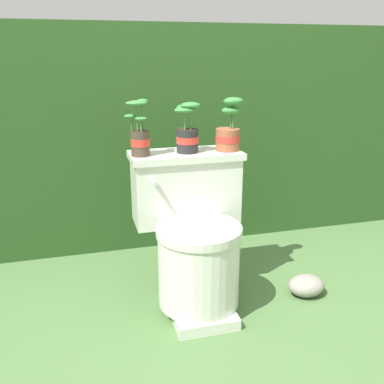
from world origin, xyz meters
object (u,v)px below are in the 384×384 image
Objects in this scene: toilet at (193,236)px; potted_plant_left at (140,135)px; garden_stone at (306,285)px; potted_plant_midleft at (187,133)px; potted_plant_middle at (229,132)px.

potted_plant_left reaches higher than toilet.
toilet is at bearing 170.64° from garden_stone.
potted_plant_middle is at bearing -1.91° from potted_plant_midleft.
potted_plant_midleft reaches higher than toilet.
potted_plant_midleft is at bearing 87.15° from toilet.
garden_stone is at bearing -9.36° from toilet.
potted_plant_left is at bearing 164.65° from garden_stone.
potted_plant_middle is 1.35× the size of garden_stone.
toilet is 2.85× the size of potted_plant_left.
potted_plant_left and potted_plant_middle have the same top height.
garden_stone is (0.54, -0.09, -0.29)m from toilet.
potted_plant_left is at bearing 150.83° from toilet.
potted_plant_midleft is (0.01, 0.13, 0.45)m from toilet.
potted_plant_midleft is 0.19m from potted_plant_middle.
potted_plant_left is 1.35× the size of garden_stone.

